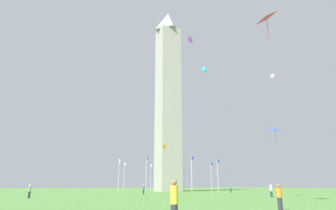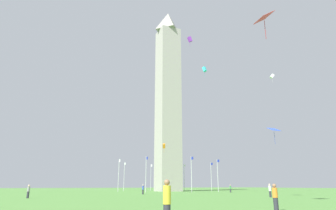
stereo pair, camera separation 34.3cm
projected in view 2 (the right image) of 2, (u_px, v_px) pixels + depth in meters
name	position (u px, v px, depth m)	size (l,w,h in m)	color
ground_plane	(168.00, 191.00, 76.99)	(260.00, 260.00, 0.00)	#548C3D
obelisk_monument	(168.00, 95.00, 84.40)	(6.02, 6.02, 54.70)	#A8A399
flagpole_n	(192.00, 172.00, 66.02)	(1.12, 0.14, 8.08)	silver
flagpole_ne	(218.00, 174.00, 73.25)	(1.12, 0.14, 8.08)	silver
flagpole_e	(211.00, 175.00, 83.35)	(1.12, 0.14, 8.08)	silver
flagpole_se	(184.00, 176.00, 90.40)	(1.12, 0.14, 8.08)	silver
flagpole_s	(151.00, 176.00, 90.26)	(1.12, 0.14, 8.08)	silver
flagpole_sw	(124.00, 175.00, 83.03)	(1.12, 0.14, 8.08)	silver
flagpole_w	(119.00, 174.00, 72.93)	(1.12, 0.14, 8.08)	silver
flagpole_nw	(146.00, 172.00, 65.89)	(1.12, 0.14, 8.08)	silver
person_yellow_shirt	(167.00, 202.00, 11.47)	(0.32, 0.32, 1.77)	#2D2D38
person_white_shirt	(270.00, 191.00, 38.58)	(0.32, 0.32, 1.75)	#2D2D38
person_green_shirt	(230.00, 189.00, 64.26)	(0.32, 0.32, 1.70)	#2D2D38
person_orange_shirt	(275.00, 198.00, 17.66)	(0.32, 0.32, 1.63)	#2D2D38
person_blue_shirt	(143.00, 189.00, 51.19)	(0.32, 0.32, 1.71)	#2D2D38
person_gray_shirt	(28.00, 191.00, 35.58)	(0.32, 0.32, 1.63)	#2D2D38
kite_purple_box	(190.00, 39.00, 61.86)	(0.64, 1.01, 2.34)	purple
kite_white_box	(272.00, 76.00, 73.43)	(0.88, 1.30, 2.37)	white
kite_red_diamond	(264.00, 18.00, 25.62)	(1.63, 1.44, 2.53)	red
kite_blue_diamond	(274.00, 130.00, 42.50)	(1.55, 1.68, 2.56)	blue
kite_orange_box	(164.00, 146.00, 59.19)	(0.99, 0.83, 1.92)	orange
kite_cyan_box	(204.00, 69.00, 78.37)	(1.35, 1.13, 2.85)	#33C6D1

